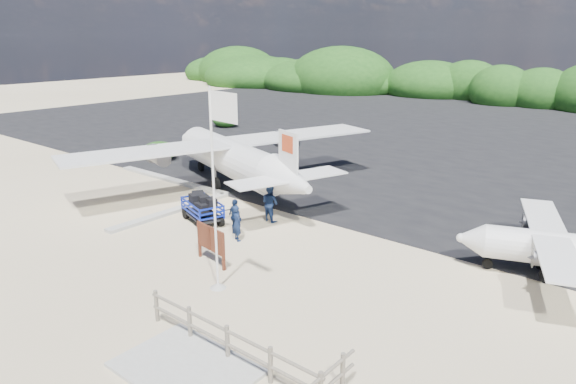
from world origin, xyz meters
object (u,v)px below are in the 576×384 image
baggage_cart (203,222)px  signboard (212,263)px  flagpole (218,288)px  aircraft_small (394,120)px  crew_a (237,223)px  crew_b (270,203)px  crew_c (235,217)px

baggage_cart → signboard: signboard is taller
flagpole → aircraft_small: flagpole is taller
signboard → aircraft_small: 36.45m
signboard → crew_a: 2.49m
aircraft_small → crew_a: bearing=86.8°
flagpole → signboard: (-1.62, 1.20, 0.00)m
crew_b → aircraft_small: crew_b is taller
signboard → crew_c: crew_c is taller
crew_b → crew_c: 2.16m
crew_a → crew_c: crew_c is taller
crew_c → aircraft_small: (-9.60, 32.07, -0.78)m
baggage_cart → signboard: size_ratio=1.35×
flagpole → aircraft_small: size_ratio=1.00×
crew_c → aircraft_small: size_ratio=0.23×
crew_a → crew_b: bearing=-55.6°
crew_b → crew_c: (-0.08, -2.15, -0.08)m
signboard → baggage_cart: bearing=151.6°
signboard → crew_b: (-1.33, 4.83, 0.86)m
flagpole → signboard: bearing=143.5°
baggage_cart → aircraft_small: aircraft_small is taller
baggage_cart → crew_a: crew_a is taller
crew_c → signboard: bearing=132.5°
baggage_cart → crew_b: (2.24, 2.09, 0.86)m
flagpole → crew_b: 6.77m
baggage_cart → crew_c: size_ratio=1.57×
flagpole → crew_a: flagpole is taller
crew_a → aircraft_small: size_ratio=0.23×
baggage_cart → crew_b: size_ratio=1.42×
signboard → aircraft_small: (-11.00, 34.75, 0.00)m
baggage_cart → signboard: bearing=-18.5°
baggage_cart → aircraft_small: size_ratio=0.37×
signboard → crew_c: bearing=126.8°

